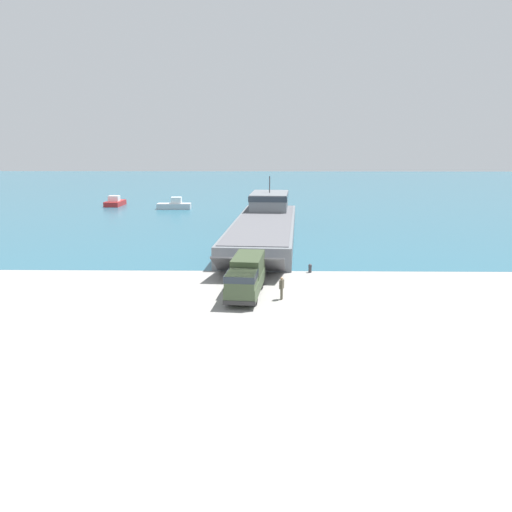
{
  "coord_description": "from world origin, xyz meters",
  "views": [
    {
      "loc": [
        1.53,
        -41.83,
        11.61
      ],
      "look_at": [
        0.85,
        1.07,
        2.02
      ],
      "focal_mm": 35.0,
      "sensor_mm": 36.0,
      "label": 1
    }
  ],
  "objects_px": {
    "military_truck": "(246,276)",
    "mooring_bollard": "(310,268)",
    "moored_boat_b": "(175,205)",
    "moored_boat_a": "(115,202)",
    "landing_craft": "(265,223)",
    "soldier_on_ramp": "(282,286)"
  },
  "relations": [
    {
      "from": "moored_boat_a",
      "to": "mooring_bollard",
      "type": "bearing_deg",
      "value": -55.8
    },
    {
      "from": "landing_craft",
      "to": "soldier_on_ramp",
      "type": "relative_size",
      "value": 21.23
    },
    {
      "from": "military_truck",
      "to": "mooring_bollard",
      "type": "xyz_separation_m",
      "value": [
        5.69,
        7.13,
        -1.09
      ]
    },
    {
      "from": "soldier_on_ramp",
      "to": "moored_boat_b",
      "type": "distance_m",
      "value": 57.79
    },
    {
      "from": "moored_boat_b",
      "to": "moored_boat_a",
      "type": "bearing_deg",
      "value": 67.27
    },
    {
      "from": "soldier_on_ramp",
      "to": "moored_boat_a",
      "type": "relative_size",
      "value": 0.31
    },
    {
      "from": "military_truck",
      "to": "mooring_bollard",
      "type": "relative_size",
      "value": 9.69
    },
    {
      "from": "moored_boat_b",
      "to": "mooring_bollard",
      "type": "xyz_separation_m",
      "value": [
        20.83,
        -46.62,
        -0.28
      ]
    },
    {
      "from": "soldier_on_ramp",
      "to": "moored_boat_a",
      "type": "xyz_separation_m",
      "value": [
        -30.37,
        59.76,
        -0.38
      ]
    },
    {
      "from": "landing_craft",
      "to": "moored_boat_b",
      "type": "bearing_deg",
      "value": 125.4
    },
    {
      "from": "landing_craft",
      "to": "military_truck",
      "type": "distance_m",
      "value": 26.44
    },
    {
      "from": "military_truck",
      "to": "mooring_bollard",
      "type": "height_order",
      "value": "military_truck"
    },
    {
      "from": "soldier_on_ramp",
      "to": "mooring_bollard",
      "type": "xyz_separation_m",
      "value": [
        2.94,
        8.33,
        -0.59
      ]
    },
    {
      "from": "military_truck",
      "to": "moored_boat_b",
      "type": "height_order",
      "value": "military_truck"
    },
    {
      "from": "moored_boat_a",
      "to": "military_truck",
      "type": "bearing_deg",
      "value": -63.48
    },
    {
      "from": "moored_boat_a",
      "to": "mooring_bollard",
      "type": "height_order",
      "value": "moored_boat_a"
    },
    {
      "from": "landing_craft",
      "to": "moored_boat_a",
      "type": "xyz_separation_m",
      "value": [
        -29.18,
        32.17,
        -1.04
      ]
    },
    {
      "from": "moored_boat_a",
      "to": "mooring_bollard",
      "type": "xyz_separation_m",
      "value": [
        33.31,
        -51.43,
        -0.21
      ]
    },
    {
      "from": "mooring_bollard",
      "to": "landing_craft",
      "type": "bearing_deg",
      "value": 102.09
    },
    {
      "from": "landing_craft",
      "to": "moored_boat_a",
      "type": "relative_size",
      "value": 6.6
    },
    {
      "from": "landing_craft",
      "to": "moored_boat_b",
      "type": "distance_m",
      "value": 32.07
    },
    {
      "from": "military_truck",
      "to": "moored_boat_a",
      "type": "xyz_separation_m",
      "value": [
        -27.62,
        58.56,
        -0.88
      ]
    }
  ]
}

